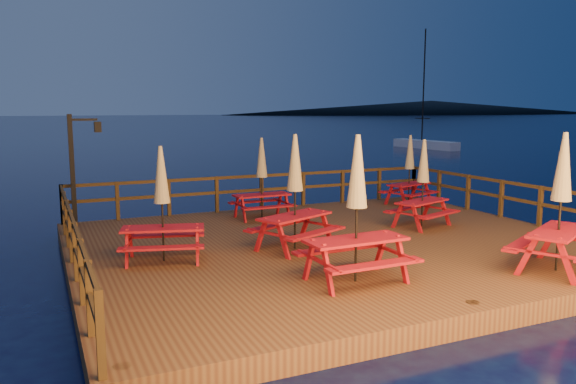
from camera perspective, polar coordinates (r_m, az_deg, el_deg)
name	(u,v)px	position (r m, az deg, el deg)	size (l,w,h in m)	color
ground	(336,258)	(13.57, 4.91, -6.70)	(500.00, 500.00, 0.00)	black
deck	(336,250)	(13.52, 4.92, -5.89)	(12.00, 10.00, 0.40)	#4C2C18
deck_piles	(336,270)	(13.66, 4.89, -7.92)	(11.44, 9.44, 1.40)	#3B2812
railing	(304,199)	(14.87, 1.63, -0.73)	(11.80, 9.75, 1.10)	#3B2812
lamp_post	(78,159)	(16.06, -20.55, 3.13)	(0.85, 0.18, 3.00)	black
headland_right	(431,107)	(308.09, 14.35, 8.33)	(230.40, 86.40, 7.00)	black
sailboat	(425,144)	(50.75, 13.76, 4.72)	(1.90, 7.12, 10.45)	white
picnic_table_0	(295,190)	(12.52, 0.71, 0.20)	(2.26, 2.09, 2.59)	maroon
picnic_table_1	(410,168)	(18.89, 12.24, 2.35)	(1.90, 1.70, 2.28)	maroon
picnic_table_2	(162,202)	(11.80, -12.68, -1.01)	(1.99, 1.78, 2.40)	maroon
picnic_table_3	(561,200)	(12.04, 25.98, -0.72)	(2.40, 2.25, 2.71)	maroon
picnic_table_4	(262,177)	(16.10, -2.68, 1.57)	(1.64, 1.36, 2.32)	maroon
picnic_table_5	(357,206)	(10.20, 6.99, -1.47)	(1.92, 1.60, 2.70)	maroon
picnic_table_6	(423,182)	(15.35, 13.55, 1.03)	(1.99, 1.81, 2.34)	maroon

